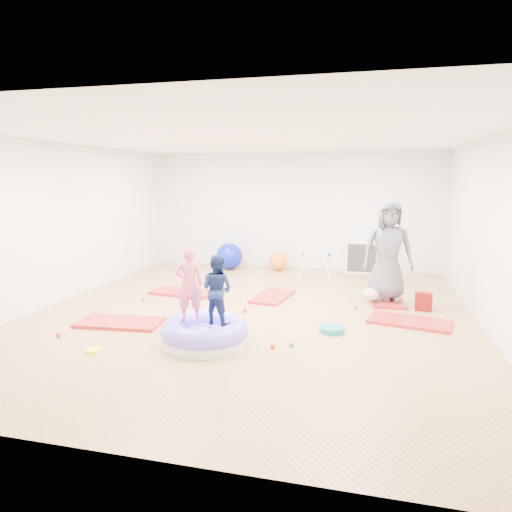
# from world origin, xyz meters

# --- Properties ---
(room) EXTENTS (7.01, 8.01, 2.81)m
(room) POSITION_xyz_m (0.00, 0.00, 1.40)
(room) COLOR #AC8255
(room) RESTS_ON ground
(gym_mat_front_left) EXTENTS (1.30, 0.74, 0.05)m
(gym_mat_front_left) POSITION_xyz_m (-1.78, -1.03, 0.03)
(gym_mat_front_left) COLOR red
(gym_mat_front_left) RESTS_ON ground
(gym_mat_mid_left) EXTENTS (1.26, 0.76, 0.05)m
(gym_mat_mid_left) POSITION_xyz_m (-1.61, 0.92, 0.02)
(gym_mat_mid_left) COLOR red
(gym_mat_mid_left) RESTS_ON ground
(gym_mat_center_back) EXTENTS (0.71, 1.17, 0.05)m
(gym_mat_center_back) POSITION_xyz_m (0.13, 1.05, 0.02)
(gym_mat_center_back) COLOR red
(gym_mat_center_back) RESTS_ON ground
(gym_mat_right) EXTENTS (1.29, 0.84, 0.05)m
(gym_mat_right) POSITION_xyz_m (2.46, 0.07, 0.02)
(gym_mat_right) COLOR red
(gym_mat_right) RESTS_ON ground
(gym_mat_rear_right) EXTENTS (0.66, 1.16, 0.05)m
(gym_mat_rear_right) POSITION_xyz_m (2.17, 1.33, 0.02)
(gym_mat_rear_right) COLOR red
(gym_mat_rear_right) RESTS_ON ground
(inflatable_cushion) EXTENTS (1.17, 1.17, 0.37)m
(inflatable_cushion) POSITION_xyz_m (-0.25, -1.49, 0.14)
(inflatable_cushion) COLOR silver
(inflatable_cushion) RESTS_ON ground
(child_pink) EXTENTS (0.43, 0.36, 1.00)m
(child_pink) POSITION_xyz_m (-0.48, -1.44, 0.84)
(child_pink) COLOR #F7638B
(child_pink) RESTS_ON inflatable_cushion
(child_navy) EXTENTS (0.52, 0.46, 0.92)m
(child_navy) POSITION_xyz_m (-0.08, -1.48, 0.80)
(child_navy) COLOR navy
(child_navy) RESTS_ON inflatable_cushion
(adult_caregiver) EXTENTS (0.93, 0.68, 1.76)m
(adult_caregiver) POSITION_xyz_m (2.14, 1.26, 0.93)
(adult_caregiver) COLOR #52535B
(adult_caregiver) RESTS_ON gym_mat_rear_right
(infant) EXTENTS (0.39, 0.39, 0.23)m
(infant) POSITION_xyz_m (1.92, 1.11, 0.16)
(infant) COLOR silver
(infant) RESTS_ON gym_mat_rear_right
(ball_pit_balls) EXTENTS (4.12, 2.47, 0.07)m
(ball_pit_balls) POSITION_xyz_m (-0.53, -0.63, 0.03)
(ball_pit_balls) COLOR green
(ball_pit_balls) RESTS_ON ground
(exercise_ball_blue) EXTENTS (0.64, 0.64, 0.64)m
(exercise_ball_blue) POSITION_xyz_m (-1.45, 3.43, 0.32)
(exercise_ball_blue) COLOR #0A17AA
(exercise_ball_blue) RESTS_ON ground
(exercise_ball_orange) EXTENTS (0.44, 0.44, 0.44)m
(exercise_ball_orange) POSITION_xyz_m (-0.27, 3.60, 0.22)
(exercise_ball_orange) COLOR orange
(exercise_ball_orange) RESTS_ON ground
(infant_play_gym) EXTENTS (0.74, 0.71, 0.57)m
(infant_play_gym) POSITION_xyz_m (0.72, 2.82, 0.38)
(infant_play_gym) COLOR white
(infant_play_gym) RESTS_ON ground
(cube_shelf) EXTENTS (0.74, 0.37, 0.74)m
(cube_shelf) POSITION_xyz_m (1.66, 3.79, 0.37)
(cube_shelf) COLOR white
(cube_shelf) RESTS_ON ground
(balance_disc) EXTENTS (0.37, 0.37, 0.08)m
(balance_disc) POSITION_xyz_m (1.35, -0.62, 0.04)
(balance_disc) COLOR #147E89
(balance_disc) RESTS_ON ground
(backpack) EXTENTS (0.26, 0.16, 0.30)m
(backpack) POSITION_xyz_m (2.73, 0.85, 0.15)
(backpack) COLOR red
(backpack) RESTS_ON ground
(yellow_toy) EXTENTS (0.19, 0.19, 0.03)m
(yellow_toy) POSITION_xyz_m (-1.53, -2.11, 0.01)
(yellow_toy) COLOR #FEFF04
(yellow_toy) RESTS_ON ground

